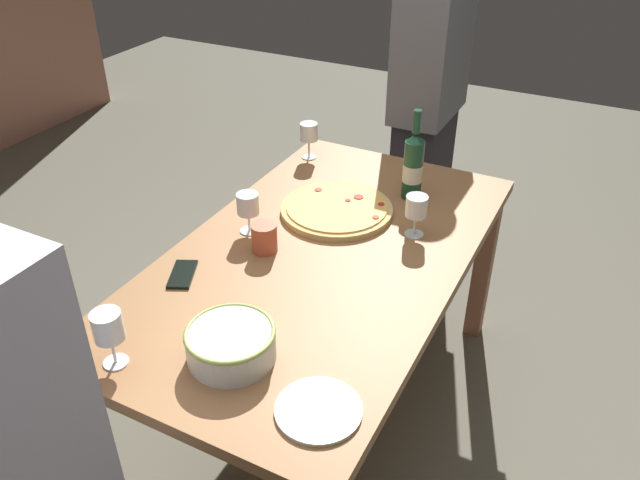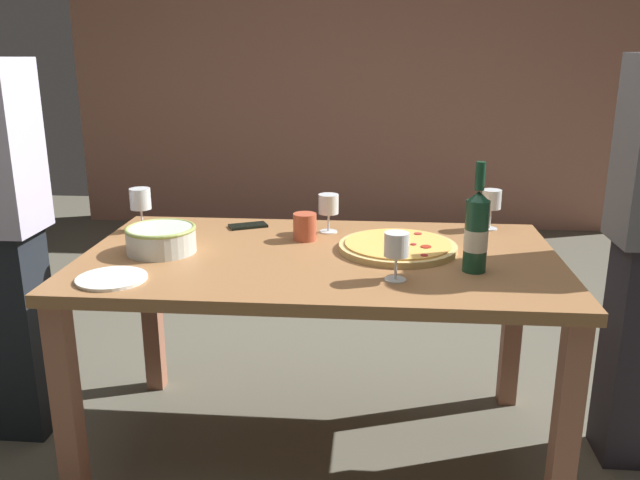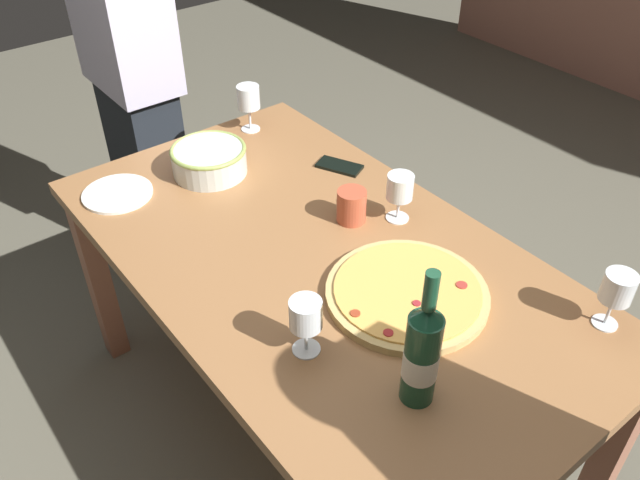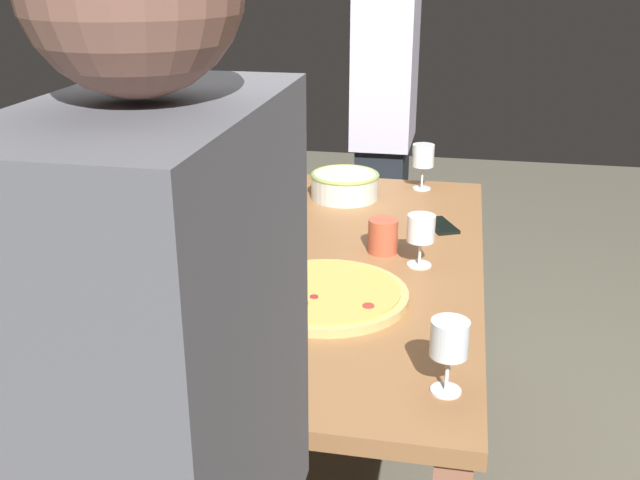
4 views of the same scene
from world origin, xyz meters
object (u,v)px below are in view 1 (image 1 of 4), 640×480
object	(u,v)px
side_plate	(318,410)
dining_table	(320,276)
person_host	(427,110)
wine_glass_far_right	(416,207)
wine_glass_near_pizza	(309,134)
wine_glass_by_bottle	(248,206)
wine_glass_far_left	(108,329)
pizza	(337,209)
cell_phone	(183,274)
cup_amber	(264,238)
wine_bottle	(413,166)
serving_bowl	(231,343)

from	to	relation	value
side_plate	dining_table	bearing A→B (deg)	26.94
dining_table	person_host	distance (m)	1.20
wine_glass_far_right	person_host	world-z (taller)	person_host
wine_glass_near_pizza	dining_table	bearing A→B (deg)	-149.08
wine_glass_by_bottle	wine_glass_far_left	size ratio (longest dim) A/B	0.89
wine_glass_near_pizza	wine_glass_far_right	world-z (taller)	wine_glass_near_pizza
pizza	cell_phone	xyz separation A→B (m)	(-0.57, 0.25, -0.01)
cell_phone	cup_amber	bearing A→B (deg)	-148.08
wine_glass_by_bottle	wine_bottle	bearing A→B (deg)	-40.05
wine_glass_far_left	person_host	distance (m)	1.90
wine_bottle	person_host	distance (m)	0.72
pizza	serving_bowl	xyz separation A→B (m)	(-0.80, -0.09, 0.04)
wine_glass_near_pizza	person_host	bearing A→B (deg)	-29.32
side_plate	cell_phone	bearing A→B (deg)	64.81
cell_phone	person_host	bearing A→B (deg)	-125.45
person_host	pizza	bearing A→B (deg)	-3.45
cup_amber	wine_glass_far_left	bearing A→B (deg)	173.71
pizza	wine_glass_far_left	xyz separation A→B (m)	(-0.96, 0.17, 0.10)
wine_glass_far_left	side_plate	world-z (taller)	wine_glass_far_left
cup_amber	side_plate	distance (m)	0.72
wine_bottle	wine_glass_far_left	world-z (taller)	wine_bottle
wine_glass_far_right	person_host	size ratio (longest dim) A/B	0.09
wine_glass_far_left	wine_glass_far_right	world-z (taller)	wine_glass_far_left
wine_glass_near_pizza	wine_glass_far_left	world-z (taller)	wine_glass_far_left
dining_table	wine_glass_by_bottle	world-z (taller)	wine_glass_by_bottle
cup_amber	side_plate	size ratio (longest dim) A/B	0.46
dining_table	wine_glass_by_bottle	bearing A→B (deg)	88.26
wine_glass_near_pizza	cell_phone	world-z (taller)	wine_glass_near_pizza
dining_table	side_plate	distance (m)	0.68
side_plate	cell_phone	distance (m)	0.69
wine_glass_far_right	cell_phone	world-z (taller)	wine_glass_far_right
pizza	wine_glass_far_left	distance (m)	0.98
dining_table	person_host	size ratio (longest dim) A/B	0.98
wine_glass_near_pizza	wine_glass_far_left	bearing A→B (deg)	-174.18
person_host	wine_bottle	bearing A→B (deg)	12.19
serving_bowl	person_host	size ratio (longest dim) A/B	0.15
person_host	cup_amber	bearing A→B (deg)	-7.78
wine_bottle	cell_phone	bearing A→B (deg)	150.57
cup_amber	wine_bottle	bearing A→B (deg)	-27.93
serving_bowl	wine_glass_far_left	world-z (taller)	wine_glass_far_left
serving_bowl	cup_amber	size ratio (longest dim) A/B	2.44
wine_glass_far_right	wine_glass_far_left	bearing A→B (deg)	153.45
dining_table	wine_glass_far_right	xyz separation A→B (m)	(0.25, -0.23, 0.20)
pizza	wine_glass_far_right	size ratio (longest dim) A/B	2.74
serving_bowl	cell_phone	distance (m)	0.41
serving_bowl	side_plate	bearing A→B (deg)	-102.31
dining_table	wine_bottle	world-z (taller)	wine_bottle
wine_glass_far_left	cup_amber	bearing A→B (deg)	-6.29
dining_table	pizza	xyz separation A→B (m)	(0.26, 0.07, 0.11)
wine_glass_by_bottle	wine_glass_far_right	world-z (taller)	wine_glass_far_right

